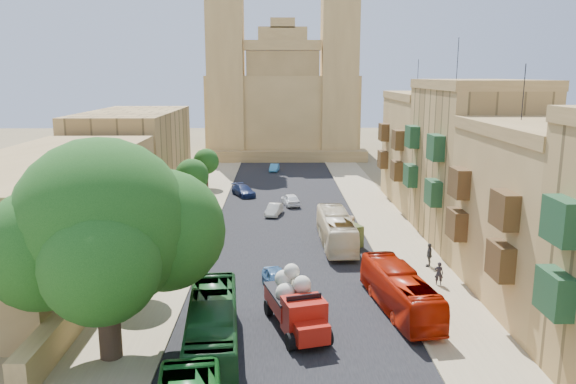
{
  "coord_description": "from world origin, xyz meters",
  "views": [
    {
      "loc": [
        -0.92,
        -22.66,
        14.22
      ],
      "look_at": [
        0.0,
        26.0,
        4.0
      ],
      "focal_mm": 35.0,
      "sensor_mm": 36.0,
      "label": 1
    }
  ],
  "objects_px": {
    "church": "(282,101)",
    "street_tree_b": "(171,211)",
    "street_tree_a": "(136,241)",
    "car_cream": "(341,221)",
    "olive_pickup": "(341,232)",
    "car_blue_b": "(274,168)",
    "bus_green_north": "(213,329)",
    "pedestrian_a": "(439,273)",
    "bus_red_east": "(400,291)",
    "bus_cream_east": "(336,230)",
    "car_white_b": "(290,199)",
    "car_dkblue": "(243,191)",
    "pedestrian_c": "(429,255)",
    "car_white_a": "(274,210)",
    "street_tree_d": "(206,162)",
    "car_blue_a": "(277,280)",
    "ficus_tree": "(105,231)",
    "red_truck": "(296,303)",
    "street_tree_c": "(192,176)"
  },
  "relations": [
    {
      "from": "car_dkblue",
      "to": "pedestrian_c",
      "type": "height_order",
      "value": "pedestrian_c"
    },
    {
      "from": "olive_pickup",
      "to": "car_white_b",
      "type": "distance_m",
      "value": 14.57
    },
    {
      "from": "bus_cream_east",
      "to": "street_tree_b",
      "type": "bearing_deg",
      "value": -6.11
    },
    {
      "from": "bus_green_north",
      "to": "bus_cream_east",
      "type": "height_order",
      "value": "bus_green_north"
    },
    {
      "from": "bus_cream_east",
      "to": "car_white_b",
      "type": "bearing_deg",
      "value": -78.3
    },
    {
      "from": "street_tree_b",
      "to": "bus_green_north",
      "type": "xyz_separation_m",
      "value": [
        5.73,
        -20.02,
        -1.34
      ]
    },
    {
      "from": "car_blue_a",
      "to": "car_dkblue",
      "type": "height_order",
      "value": "car_blue_a"
    },
    {
      "from": "bus_red_east",
      "to": "olive_pickup",
      "type": "bearing_deg",
      "value": -90.63
    },
    {
      "from": "olive_pickup",
      "to": "car_cream",
      "type": "distance_m",
      "value": 4.39
    },
    {
      "from": "bus_cream_east",
      "to": "car_blue_b",
      "type": "bearing_deg",
      "value": -83.12
    },
    {
      "from": "bus_green_north",
      "to": "street_tree_c",
      "type": "bearing_deg",
      "value": 95.28
    },
    {
      "from": "street_tree_a",
      "to": "car_white_a",
      "type": "xyz_separation_m",
      "value": [
        8.7,
        21.46,
        -3.18
      ]
    },
    {
      "from": "street_tree_b",
      "to": "bus_cream_east",
      "type": "xyz_separation_m",
      "value": [
        14.0,
        -1.16,
        -1.41
      ]
    },
    {
      "from": "ficus_tree",
      "to": "bus_cream_east",
      "type": "xyz_separation_m",
      "value": [
        13.4,
        18.83,
        -5.29
      ]
    },
    {
      "from": "street_tree_b",
      "to": "car_white_b",
      "type": "xyz_separation_m",
      "value": [
        10.5,
        13.9,
        -2.15
      ]
    },
    {
      "from": "bus_green_north",
      "to": "car_blue_b",
      "type": "bearing_deg",
      "value": 82.21
    },
    {
      "from": "car_white_a",
      "to": "street_tree_d",
      "type": "bearing_deg",
      "value": 133.41
    },
    {
      "from": "bus_cream_east",
      "to": "car_white_a",
      "type": "bearing_deg",
      "value": -64.88
    },
    {
      "from": "car_white_a",
      "to": "red_truck",
      "type": "bearing_deg",
      "value": -74.45
    },
    {
      "from": "olive_pickup",
      "to": "car_white_a",
      "type": "xyz_separation_m",
      "value": [
        -5.86,
        9.54,
        -0.31
      ]
    },
    {
      "from": "bus_red_east",
      "to": "car_blue_a",
      "type": "height_order",
      "value": "bus_red_east"
    },
    {
      "from": "car_dkblue",
      "to": "pedestrian_a",
      "type": "xyz_separation_m",
      "value": [
        15.15,
        -29.2,
        0.18
      ]
    },
    {
      "from": "olive_pickup",
      "to": "car_blue_b",
      "type": "bearing_deg",
      "value": 99.37
    },
    {
      "from": "red_truck",
      "to": "car_blue_b",
      "type": "bearing_deg",
      "value": 91.64
    },
    {
      "from": "street_tree_c",
      "to": "bus_green_north",
      "type": "relative_size",
      "value": 0.52
    },
    {
      "from": "street_tree_b",
      "to": "street_tree_d",
      "type": "xyz_separation_m",
      "value": [
        0.0,
        24.0,
        0.55
      ]
    },
    {
      "from": "street_tree_a",
      "to": "car_cream",
      "type": "height_order",
      "value": "street_tree_a"
    },
    {
      "from": "car_blue_a",
      "to": "car_blue_b",
      "type": "distance_m",
      "value": 47.02
    },
    {
      "from": "car_cream",
      "to": "bus_red_east",
      "type": "bearing_deg",
      "value": 108.42
    },
    {
      "from": "church",
      "to": "pedestrian_a",
      "type": "xyz_separation_m",
      "value": [
        10.15,
        -64.92,
        -8.7
      ]
    },
    {
      "from": "bus_green_north",
      "to": "pedestrian_a",
      "type": "relative_size",
      "value": 6.45
    },
    {
      "from": "car_dkblue",
      "to": "street_tree_d",
      "type": "bearing_deg",
      "value": 109.67
    },
    {
      "from": "car_dkblue",
      "to": "pedestrian_c",
      "type": "relative_size",
      "value": 2.42
    },
    {
      "from": "bus_green_north",
      "to": "car_white_a",
      "type": "distance_m",
      "value": 29.64
    },
    {
      "from": "car_blue_b",
      "to": "ficus_tree",
      "type": "bearing_deg",
      "value": -91.24
    },
    {
      "from": "car_white_a",
      "to": "pedestrian_c",
      "type": "relative_size",
      "value": 1.93
    },
    {
      "from": "street_tree_d",
      "to": "car_dkblue",
      "type": "distance_m",
      "value": 7.65
    },
    {
      "from": "church",
      "to": "street_tree_b",
      "type": "height_order",
      "value": "church"
    },
    {
      "from": "bus_red_east",
      "to": "car_cream",
      "type": "height_order",
      "value": "bus_red_east"
    },
    {
      "from": "car_blue_a",
      "to": "car_white_a",
      "type": "distance_m",
      "value": 20.4
    },
    {
      "from": "red_truck",
      "to": "bus_green_north",
      "type": "relative_size",
      "value": 0.61
    },
    {
      "from": "car_white_a",
      "to": "car_white_b",
      "type": "height_order",
      "value": "car_white_b"
    },
    {
      "from": "street_tree_b",
      "to": "car_blue_a",
      "type": "distance_m",
      "value": 14.32
    },
    {
      "from": "street_tree_d",
      "to": "pedestrian_c",
      "type": "bearing_deg",
      "value": -56.19
    },
    {
      "from": "bus_red_east",
      "to": "bus_cream_east",
      "type": "height_order",
      "value": "bus_cream_east"
    },
    {
      "from": "bus_cream_east",
      "to": "pedestrian_a",
      "type": "relative_size",
      "value": 6.14
    },
    {
      "from": "olive_pickup",
      "to": "car_blue_b",
      "type": "xyz_separation_m",
      "value": [
        -5.97,
        36.17,
        -0.33
      ]
    },
    {
      "from": "ficus_tree",
      "to": "car_cream",
      "type": "relative_size",
      "value": 2.29
    },
    {
      "from": "car_blue_b",
      "to": "pedestrian_c",
      "type": "distance_m",
      "value": 44.28
    },
    {
      "from": "car_dkblue",
      "to": "pedestrian_a",
      "type": "height_order",
      "value": "pedestrian_a"
    }
  ]
}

